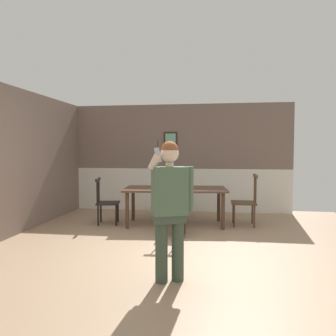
{
  "coord_description": "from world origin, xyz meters",
  "views": [
    {
      "loc": [
        0.88,
        -4.72,
        1.5
      ],
      "look_at": [
        0.22,
        -0.18,
        1.25
      ],
      "focal_mm": 35.51,
      "sensor_mm": 36.0,
      "label": 1
    }
  ],
  "objects": [
    {
      "name": "chair_by_doorway",
      "position": [
        -0.01,
        2.68,
        0.48
      ],
      "size": [
        0.48,
        0.48,
        0.96
      ],
      "rotation": [
        0.0,
        0.0,
        3.28
      ],
      "color": "black",
      "rests_on": "ground_plane"
    },
    {
      "name": "chair_opposite_corner",
      "position": [
        -1.31,
        1.68,
        0.45
      ],
      "size": [
        0.52,
        0.52,
        0.93
      ],
      "rotation": [
        0.0,
        0.0,
        4.91
      ],
      "color": "black",
      "rests_on": "ground_plane"
    },
    {
      "name": "ground_plane",
      "position": [
        0.0,
        0.0,
        0.0
      ],
      "size": [
        7.41,
        7.41,
        0.0
      ],
      "primitive_type": "plane",
      "color": "#9E7F60"
    },
    {
      "name": "dining_table",
      "position": [
        0.07,
        1.82,
        0.66
      ],
      "size": [
        2.1,
        1.14,
        0.74
      ],
      "rotation": [
        0.0,
        0.0,
        0.1
      ],
      "color": "#4C3323",
      "rests_on": "ground_plane"
    },
    {
      "name": "room_back_partition",
      "position": [
        -0.0,
        3.37,
        1.25
      ],
      "size": [
        5.31,
        0.17,
        2.6
      ],
      "color": "#756056",
      "rests_on": "ground_plane"
    },
    {
      "name": "chair_near_window",
      "position": [
        0.16,
        0.96,
        0.47
      ],
      "size": [
        0.46,
        0.46,
        1.01
      ],
      "rotation": [
        0.0,
        0.0,
        0.05
      ],
      "color": "#2D2319",
      "rests_on": "ground_plane"
    },
    {
      "name": "person_figure",
      "position": [
        0.37,
        -1.04,
        0.9
      ],
      "size": [
        0.5,
        0.35,
        1.6
      ],
      "rotation": [
        0.0,
        0.0,
        3.56
      ],
      "color": "#3A493A",
      "rests_on": "ground_plane"
    },
    {
      "name": "chair_at_table_head",
      "position": [
        1.46,
        1.95,
        0.48
      ],
      "size": [
        0.48,
        0.48,
        1.02
      ],
      "rotation": [
        0.0,
        0.0,
        1.57
      ],
      "color": "#513823",
      "rests_on": "ground_plane"
    }
  ]
}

